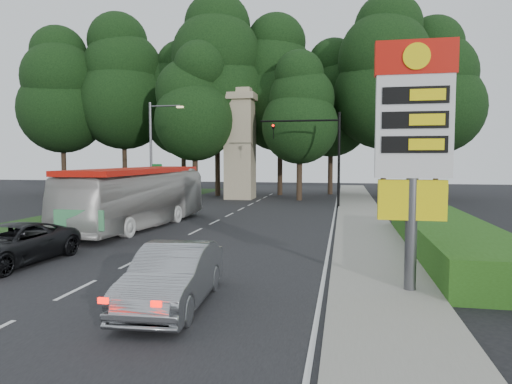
% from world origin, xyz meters
% --- Properties ---
extents(ground, '(120.00, 120.00, 0.00)m').
position_xyz_m(ground, '(0.00, 0.00, 0.00)').
color(ground, black).
rests_on(ground, ground).
extents(road_surface, '(14.00, 80.00, 0.02)m').
position_xyz_m(road_surface, '(0.00, 12.00, 0.01)').
color(road_surface, black).
rests_on(road_surface, ground).
extents(sidewalk_right, '(3.00, 80.00, 0.12)m').
position_xyz_m(sidewalk_right, '(8.50, 12.00, 0.06)').
color(sidewalk_right, gray).
rests_on(sidewalk_right, ground).
extents(grass_verge_left, '(5.00, 50.00, 0.02)m').
position_xyz_m(grass_verge_left, '(-9.50, 18.00, 0.01)').
color(grass_verge_left, '#193814').
rests_on(grass_verge_left, ground).
extents(hedge, '(3.00, 14.00, 1.20)m').
position_xyz_m(hedge, '(11.50, 8.00, 0.60)').
color(hedge, '#244E14').
rests_on(hedge, ground).
extents(gas_station_pylon, '(2.10, 0.45, 6.85)m').
position_xyz_m(gas_station_pylon, '(9.20, 1.99, 4.45)').
color(gas_station_pylon, '#59595E').
rests_on(gas_station_pylon, ground).
extents(traffic_signal_mast, '(6.10, 0.35, 7.20)m').
position_xyz_m(traffic_signal_mast, '(5.68, 24.00, 4.67)').
color(traffic_signal_mast, black).
rests_on(traffic_signal_mast, ground).
extents(streetlight_signs, '(2.75, 0.98, 8.00)m').
position_xyz_m(streetlight_signs, '(-6.99, 22.01, 4.44)').
color(streetlight_signs, '#59595E').
rests_on(streetlight_signs, ground).
extents(monument, '(3.00, 3.00, 10.05)m').
position_xyz_m(monument, '(-2.00, 30.00, 5.10)').
color(monument, tan).
rests_on(monument, ground).
extents(tree_far_west, '(8.96, 8.96, 17.60)m').
position_xyz_m(tree_far_west, '(-22.00, 33.00, 10.68)').
color(tree_far_west, '#2D2116').
rests_on(tree_far_west, ground).
extents(tree_west_mid, '(9.80, 9.80, 19.25)m').
position_xyz_m(tree_west_mid, '(-16.00, 35.00, 11.69)').
color(tree_west_mid, '#2D2116').
rests_on(tree_west_mid, ground).
extents(tree_west_near, '(8.40, 8.40, 16.50)m').
position_xyz_m(tree_west_near, '(-10.00, 37.00, 10.02)').
color(tree_west_near, '#2D2116').
rests_on(tree_west_near, ground).
extents(tree_center_left, '(10.08, 10.08, 19.80)m').
position_xyz_m(tree_center_left, '(-5.00, 33.00, 12.02)').
color(tree_center_left, '#2D2116').
rests_on(tree_center_left, ground).
extents(tree_center_right, '(9.24, 9.24, 18.15)m').
position_xyz_m(tree_center_right, '(1.00, 35.00, 11.02)').
color(tree_center_right, '#2D2116').
rests_on(tree_center_right, ground).
extents(tree_east_near, '(8.12, 8.12, 15.95)m').
position_xyz_m(tree_east_near, '(6.00, 37.00, 9.68)').
color(tree_east_near, '#2D2116').
rests_on(tree_east_near, ground).
extents(tree_east_mid, '(9.52, 9.52, 18.70)m').
position_xyz_m(tree_east_mid, '(11.00, 33.00, 11.35)').
color(tree_east_mid, '#2D2116').
rests_on(tree_east_mid, ground).
extents(tree_far_east, '(8.68, 8.68, 17.05)m').
position_xyz_m(tree_far_east, '(16.00, 35.00, 10.35)').
color(tree_far_east, '#2D2116').
rests_on(tree_far_east, ground).
extents(tree_monument_left, '(7.28, 7.28, 14.30)m').
position_xyz_m(tree_monument_left, '(-6.00, 29.00, 8.68)').
color(tree_monument_left, '#2D2116').
rests_on(tree_monument_left, ground).
extents(tree_monument_right, '(6.72, 6.72, 13.20)m').
position_xyz_m(tree_monument_right, '(3.50, 29.50, 8.01)').
color(tree_monument_right, '#2D2116').
rests_on(tree_monument_right, ground).
extents(transit_bus, '(3.57, 11.69, 3.21)m').
position_xyz_m(transit_bus, '(-3.50, 11.87, 1.60)').
color(transit_bus, silver).
rests_on(transit_bus, ground).
extents(sedan_silver, '(1.96, 4.79, 1.55)m').
position_xyz_m(sedan_silver, '(3.18, -0.25, 0.77)').
color(sedan_silver, '#929498').
rests_on(sedan_silver, ground).
extents(suv_charcoal, '(2.67, 5.29, 1.44)m').
position_xyz_m(suv_charcoal, '(-4.05, 2.89, 0.72)').
color(suv_charcoal, black).
rests_on(suv_charcoal, ground).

